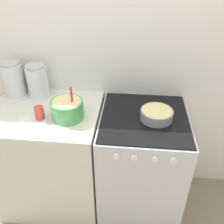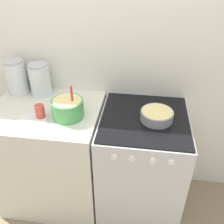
{
  "view_description": "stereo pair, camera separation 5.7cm",
  "coord_description": "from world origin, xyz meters",
  "px_view_note": "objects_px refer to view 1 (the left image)",
  "views": [
    {
      "loc": [
        0.25,
        -1.14,
        1.95
      ],
      "look_at": [
        0.1,
        0.29,
        0.99
      ],
      "focal_mm": 40.0,
      "sensor_mm": 36.0,
      "label": 1
    },
    {
      "loc": [
        0.3,
        -1.13,
        1.95
      ],
      "look_at": [
        0.1,
        0.29,
        0.99
      ],
      "focal_mm": 40.0,
      "sensor_mm": 36.0,
      "label": 2
    }
  ],
  "objects_px": {
    "stove": "(140,164)",
    "mixing_bowl": "(67,108)",
    "tin_can": "(39,113)",
    "storage_jar_middle": "(38,83)",
    "storage_jar_left": "(14,81)",
    "baking_pan": "(157,114)"
  },
  "relations": [
    {
      "from": "mixing_bowl",
      "to": "storage_jar_left",
      "type": "xyz_separation_m",
      "value": [
        -0.5,
        0.29,
        0.04
      ]
    },
    {
      "from": "stove",
      "to": "mixing_bowl",
      "type": "distance_m",
      "value": 0.77
    },
    {
      "from": "mixing_bowl",
      "to": "tin_can",
      "type": "bearing_deg",
      "value": -167.79
    },
    {
      "from": "mixing_bowl",
      "to": "storage_jar_left",
      "type": "relative_size",
      "value": 0.87
    },
    {
      "from": "stove",
      "to": "mixing_bowl",
      "type": "height_order",
      "value": "mixing_bowl"
    },
    {
      "from": "mixing_bowl",
      "to": "storage_jar_middle",
      "type": "distance_m",
      "value": 0.42
    },
    {
      "from": "storage_jar_left",
      "to": "baking_pan",
      "type": "bearing_deg",
      "value": -12.27
    },
    {
      "from": "stove",
      "to": "storage_jar_left",
      "type": "relative_size",
      "value": 3.38
    },
    {
      "from": "stove",
      "to": "mixing_bowl",
      "type": "xyz_separation_m",
      "value": [
        -0.54,
        -0.06,
        0.55
      ]
    },
    {
      "from": "tin_can",
      "to": "mixing_bowl",
      "type": "bearing_deg",
      "value": 12.21
    },
    {
      "from": "stove",
      "to": "tin_can",
      "type": "xyz_separation_m",
      "value": [
        -0.73,
        -0.1,
        0.52
      ]
    },
    {
      "from": "tin_can",
      "to": "storage_jar_middle",
      "type": "bearing_deg",
      "value": 109.68
    },
    {
      "from": "mixing_bowl",
      "to": "baking_pan",
      "type": "height_order",
      "value": "mixing_bowl"
    },
    {
      "from": "storage_jar_middle",
      "to": "tin_can",
      "type": "height_order",
      "value": "storage_jar_middle"
    },
    {
      "from": "mixing_bowl",
      "to": "storage_jar_middle",
      "type": "height_order",
      "value": "storage_jar_middle"
    },
    {
      "from": "baking_pan",
      "to": "tin_can",
      "type": "height_order",
      "value": "tin_can"
    },
    {
      "from": "baking_pan",
      "to": "tin_can",
      "type": "bearing_deg",
      "value": -174.07
    },
    {
      "from": "stove",
      "to": "tin_can",
      "type": "height_order",
      "value": "tin_can"
    },
    {
      "from": "baking_pan",
      "to": "storage_jar_left",
      "type": "relative_size",
      "value": 0.82
    },
    {
      "from": "baking_pan",
      "to": "storage_jar_left",
      "type": "bearing_deg",
      "value": 167.73
    },
    {
      "from": "baking_pan",
      "to": "tin_can",
      "type": "xyz_separation_m",
      "value": [
        -0.81,
        -0.08,
        0.01
      ]
    },
    {
      "from": "stove",
      "to": "tin_can",
      "type": "relative_size",
      "value": 9.41
    }
  ]
}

